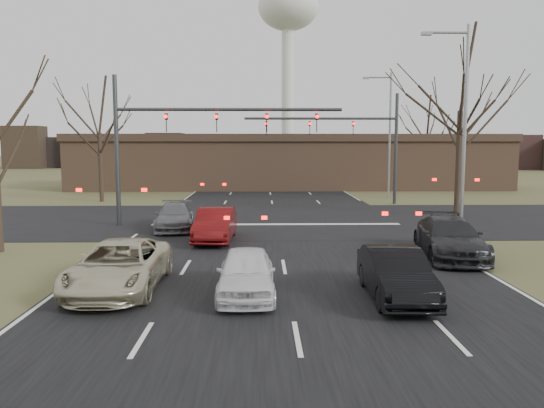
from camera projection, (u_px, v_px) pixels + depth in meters
The scene contains 18 objects.
ground at pixel (288, 290), 15.93m from camera, with size 360.00×360.00×0.00m, color #424524.
road_main at pixel (267, 175), 75.53m from camera, with size 14.00×300.00×0.02m, color black.
road_cross at pixel (275, 219), 30.83m from camera, with size 200.00×14.00×0.02m, color black.
building at pixel (289, 161), 53.42m from camera, with size 42.40×10.40×5.30m.
water_tower at pixel (288, 18), 131.24m from camera, with size 15.00×15.00×44.50m.
mast_arm_near at pixel (178, 131), 28.16m from camera, with size 12.12×0.24×8.00m.
mast_arm_far at pixel (357, 135), 38.34m from camera, with size 11.12×0.24×8.00m.
streetlight_right_near at pixel (461, 119), 25.41m from camera, with size 2.34×0.25×10.00m.
streetlight_right_far at pixel (388, 129), 42.31m from camera, with size 2.34×0.25×10.00m.
tree_right_near at pixel (462, 66), 31.04m from camera, with size 6.90×6.90×11.50m.
tree_left_far at pixel (98, 104), 39.67m from camera, with size 5.70×5.70×9.50m.
tree_right_far at pixel (428, 117), 50.22m from camera, with size 5.40×5.40×9.00m.
car_silver_suv at pixel (119, 266), 15.88m from camera, with size 2.45×5.32×1.48m, color beige.
car_white_sedan at pixel (246, 273), 15.28m from camera, with size 1.64×4.07×1.39m, color white.
car_black_hatch at pixel (396, 274), 14.99m from camera, with size 1.51×4.34×1.43m, color black.
car_charcoal_sedan at pixel (450, 238), 20.50m from camera, with size 2.15×5.28×1.53m, color black.
car_grey_ahead at pixel (175, 217), 27.17m from camera, with size 1.89×4.65×1.35m, color slate.
car_red_ahead at pixel (215, 225), 23.99m from camera, with size 1.57×4.51×1.49m, color #620E0F.
Camera 1 is at (-0.81, -15.52, 4.39)m, focal length 35.00 mm.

